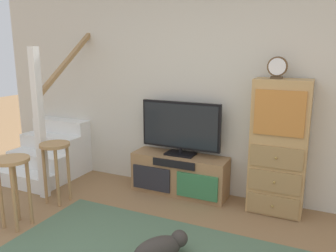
# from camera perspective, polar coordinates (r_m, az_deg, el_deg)

# --- Properties ---
(back_wall) EXTENTS (6.40, 0.12, 2.70)m
(back_wall) POSITION_cam_1_polar(r_m,az_deg,el_deg) (4.14, 7.36, 6.92)
(back_wall) COLOR beige
(back_wall) RESTS_ON ground_plane
(media_console) EXTENTS (1.20, 0.38, 0.50)m
(media_console) POSITION_cam_1_polar(r_m,az_deg,el_deg) (4.25, 1.93, -8.14)
(media_console) COLOR #997047
(media_console) RESTS_ON ground_plane
(television) EXTENTS (1.00, 0.22, 0.66)m
(television) POSITION_cam_1_polar(r_m,az_deg,el_deg) (4.10, 2.13, -0.18)
(television) COLOR black
(television) RESTS_ON media_console
(side_cabinet) EXTENTS (0.58, 0.38, 1.47)m
(side_cabinet) POSITION_cam_1_polar(r_m,az_deg,el_deg) (3.83, 18.15, -3.50)
(side_cabinet) COLOR tan
(side_cabinet) RESTS_ON ground_plane
(desk_clock) EXTENTS (0.20, 0.08, 0.23)m
(desk_clock) POSITION_cam_1_polar(r_m,az_deg,el_deg) (3.69, 17.95, 9.34)
(desk_clock) COLOR #4C3823
(desk_clock) RESTS_ON side_cabinet
(staircase) EXTENTS (1.00, 1.36, 2.20)m
(staircase) POSITION_cam_1_polar(r_m,az_deg,el_deg) (5.25, -17.88, -3.29)
(staircase) COLOR white
(staircase) RESTS_ON ground_plane
(bar_stool_near) EXTENTS (0.34, 0.34, 0.73)m
(bar_stool_near) POSITION_cam_1_polar(r_m,az_deg,el_deg) (3.71, -24.64, -7.71)
(bar_stool_near) COLOR #A37A4C
(bar_stool_near) RESTS_ON ground_plane
(bar_stool_far) EXTENTS (0.34, 0.34, 0.72)m
(bar_stool_far) POSITION_cam_1_polar(r_m,az_deg,el_deg) (4.13, -18.41, -5.25)
(bar_stool_far) COLOR #A37A4C
(bar_stool_far) RESTS_ON ground_plane
(dog) EXTENTS (0.42, 0.48, 0.23)m
(dog) POSITION_cam_1_polar(r_m,az_deg,el_deg) (3.05, -1.21, -19.89)
(dog) COLOR #332D28
(dog) RESTS_ON ground_plane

